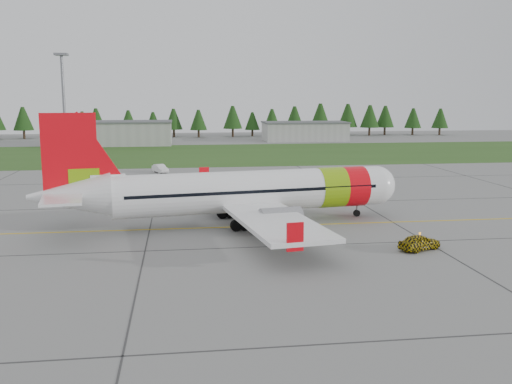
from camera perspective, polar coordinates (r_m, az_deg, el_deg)
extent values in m
plane|color=gray|center=(50.80, 6.17, -5.30)|extent=(320.00, 320.00, 0.00)
cylinder|color=white|center=(58.52, -0.39, 0.10)|extent=(28.47, 8.39, 4.22)
sphere|color=white|center=(63.78, 11.86, 0.68)|extent=(4.22, 4.22, 4.22)
cone|color=white|center=(56.31, -18.16, -0.37)|extent=(8.13, 5.31, 4.22)
cube|color=black|center=(63.87, 12.13, 1.03)|extent=(2.13, 3.04, 0.61)
cylinder|color=#7FB30D|center=(61.43, 7.40, 0.47)|extent=(3.43, 4.68, 4.30)
cylinder|color=red|center=(62.51, 9.58, 0.57)|extent=(3.00, 4.61, 4.30)
cube|color=white|center=(58.58, -0.90, -1.08)|extent=(11.08, 35.15, 0.39)
cube|color=red|center=(74.80, -5.21, 1.67)|extent=(1.31, 0.39, 2.17)
cube|color=red|center=(42.10, 3.93, -4.50)|extent=(1.31, 0.39, 2.17)
cylinder|color=gray|center=(64.76, -0.92, -0.59)|extent=(4.19, 2.83, 2.27)
cylinder|color=gray|center=(53.58, 2.47, -2.74)|extent=(4.19, 2.83, 2.27)
cube|color=red|center=(55.82, -18.13, 3.31)|extent=(4.98, 1.13, 8.23)
cube|color=#7FB30D|center=(56.09, -16.79, 0.95)|extent=(2.85, 0.87, 2.60)
cube|color=white|center=(56.29, -18.72, -0.12)|extent=(5.29, 12.83, 0.24)
cylinder|color=slate|center=(63.24, 10.05, -1.73)|extent=(0.19, 0.19, 1.52)
cylinder|color=black|center=(63.32, 10.04, -2.08)|extent=(0.77, 0.41, 0.74)
cylinder|color=slate|center=(61.41, -2.63, -1.67)|extent=(0.24, 0.24, 2.06)
cylinder|color=black|center=(61.40, -3.01, -2.12)|extent=(1.19, 0.65, 1.13)
cylinder|color=slate|center=(55.66, -1.14, -2.84)|extent=(0.24, 0.24, 2.06)
cylinder|color=black|center=(55.65, -1.57, -3.33)|extent=(1.19, 0.65, 1.13)
imported|color=gold|center=(50.46, 16.10, -3.41)|extent=(1.88, 2.00, 3.96)
imported|color=white|center=(99.15, -9.58, 3.16)|extent=(1.96, 1.91, 4.33)
cube|color=#30561E|center=(130.83, -2.43, 3.86)|extent=(320.00, 50.00, 0.03)
cube|color=gold|center=(58.36, 4.30, -3.30)|extent=(120.00, 0.25, 0.02)
cube|color=#A8A8A3|center=(158.99, -14.28, 5.66)|extent=(32.00, 14.00, 6.00)
cube|color=#A8A8A3|center=(170.03, 4.89, 6.02)|extent=(24.00, 12.00, 5.20)
cylinder|color=slate|center=(107.58, -18.61, 7.48)|extent=(0.50, 0.50, 20.00)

